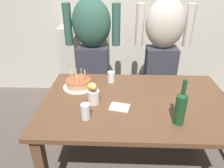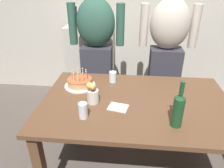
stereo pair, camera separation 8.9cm
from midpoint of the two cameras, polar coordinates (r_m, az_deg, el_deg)
The scene contains 12 objects.
ground_plane at distance 2.17m, azimuth 6.70°, elevation -21.34°, with size 10.00×10.00×0.00m, color #564C44.
back_wall at distance 3.00m, azimuth 7.90°, elevation 21.09°, with size 5.20×0.10×2.60m, color beige.
dining_table at distance 1.74m, azimuth 7.85°, elevation -7.30°, with size 1.50×0.96×0.74m.
birthday_cake at distance 1.88m, azimuth -7.41°, elevation 0.35°, with size 0.27×0.27×0.15m.
water_glass_near at distance 1.47m, azimuth -6.16°, elevation -7.21°, with size 0.06×0.06×0.11m, color silver.
water_glass_far at distance 1.94m, azimuth 1.53°, elevation 1.95°, with size 0.07×0.07×0.10m, color silver.
wine_bottle at distance 1.43m, azimuth 19.31°, elevation -6.58°, with size 0.07×0.07×0.33m.
napkin_stack at distance 1.59m, azimuth 3.28°, elevation -6.38°, with size 0.14×0.11×0.01m, color white.
flower_vase at distance 1.61m, azimuth -3.78°, elevation -2.44°, with size 0.09×0.10×0.18m.
person_man_bearded at distance 2.38m, azimuth -3.13°, elevation 9.09°, with size 0.61×0.27×1.66m.
person_woman_cardigan at distance 2.40m, azimuth 15.63°, elevation 8.21°, with size 0.61×0.27×1.66m.
shelf_cabinet at distance 3.02m, azimuth -4.95°, elevation 6.04°, with size 0.65×0.30×1.31m.
Camera 2 is at (-0.05, -1.42, 1.63)m, focal length 33.59 mm.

